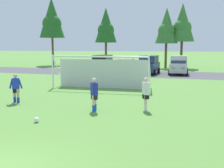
{
  "coord_description": "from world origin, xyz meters",
  "views": [
    {
      "loc": [
        4.74,
        -4.74,
        3.09
      ],
      "look_at": [
        0.28,
        9.67,
        1.01
      ],
      "focal_mm": 42.44,
      "sensor_mm": 36.0,
      "label": 1
    }
  ],
  "objects_px": {
    "player_winger_left": "(146,94)",
    "parked_car_slot_center_left": "(149,65)",
    "parked_car_slot_center": "(179,65)",
    "player_striker_near": "(16,88)",
    "parked_car_slot_far_left": "(102,63)",
    "player_midfield_center": "(94,94)",
    "soccer_ball": "(37,120)",
    "soccer_goal": "(101,71)",
    "parked_car_slot_left": "(126,66)"
  },
  "relations": [
    {
      "from": "player_winger_left",
      "to": "parked_car_slot_center_left",
      "type": "bearing_deg",
      "value": 98.91
    },
    {
      "from": "parked_car_slot_center_left",
      "to": "parked_car_slot_center",
      "type": "xyz_separation_m",
      "value": [
        3.39,
        0.62,
        0.0
      ]
    },
    {
      "from": "player_striker_near",
      "to": "parked_car_slot_far_left",
      "type": "bearing_deg",
      "value": 94.73
    },
    {
      "from": "player_midfield_center",
      "to": "soccer_ball",
      "type": "bearing_deg",
      "value": -121.12
    },
    {
      "from": "player_striker_near",
      "to": "player_midfield_center",
      "type": "relative_size",
      "value": 1.0
    },
    {
      "from": "soccer_goal",
      "to": "player_striker_near",
      "type": "relative_size",
      "value": 4.58
    },
    {
      "from": "soccer_goal",
      "to": "player_striker_near",
      "type": "height_order",
      "value": "soccer_goal"
    },
    {
      "from": "player_winger_left",
      "to": "parked_car_slot_left",
      "type": "xyz_separation_m",
      "value": [
        -5.77,
        18.71,
        0.05
      ]
    },
    {
      "from": "soccer_goal",
      "to": "parked_car_slot_center_left",
      "type": "distance_m",
      "value": 12.31
    },
    {
      "from": "parked_car_slot_center_left",
      "to": "player_winger_left",
      "type": "bearing_deg",
      "value": -81.09
    },
    {
      "from": "player_striker_near",
      "to": "parked_car_slot_center",
      "type": "xyz_separation_m",
      "value": [
        7.82,
        19.31,
        0.29
      ]
    },
    {
      "from": "player_striker_near",
      "to": "player_midfield_center",
      "type": "xyz_separation_m",
      "value": [
        4.92,
        -0.53,
        0.0
      ]
    },
    {
      "from": "parked_car_slot_far_left",
      "to": "player_midfield_center",
      "type": "bearing_deg",
      "value": -71.8
    },
    {
      "from": "player_striker_near",
      "to": "parked_car_slot_left",
      "type": "distance_m",
      "value": 19.13
    },
    {
      "from": "parked_car_slot_center_left",
      "to": "soccer_ball",
      "type": "bearing_deg",
      "value": -92.84
    },
    {
      "from": "soccer_ball",
      "to": "soccer_goal",
      "type": "relative_size",
      "value": 0.03
    },
    {
      "from": "soccer_goal",
      "to": "soccer_ball",
      "type": "bearing_deg",
      "value": -86.85
    },
    {
      "from": "soccer_goal",
      "to": "parked_car_slot_far_left",
      "type": "height_order",
      "value": "soccer_goal"
    },
    {
      "from": "soccer_goal",
      "to": "player_midfield_center",
      "type": "distance_m",
      "value": 7.34
    },
    {
      "from": "player_midfield_center",
      "to": "parked_car_slot_center",
      "type": "bearing_deg",
      "value": 81.69
    },
    {
      "from": "soccer_goal",
      "to": "player_striker_near",
      "type": "xyz_separation_m",
      "value": [
        -2.81,
        -6.49,
        -0.47
      ]
    },
    {
      "from": "parked_car_slot_center_left",
      "to": "parked_car_slot_far_left",
      "type": "bearing_deg",
      "value": 174.51
    },
    {
      "from": "parked_car_slot_left",
      "to": "player_striker_near",
      "type": "bearing_deg",
      "value": -94.6
    },
    {
      "from": "parked_car_slot_far_left",
      "to": "parked_car_slot_left",
      "type": "height_order",
      "value": "parked_car_slot_far_left"
    },
    {
      "from": "soccer_ball",
      "to": "player_midfield_center",
      "type": "relative_size",
      "value": 0.13
    },
    {
      "from": "parked_car_slot_center_left",
      "to": "player_striker_near",
      "type": "bearing_deg",
      "value": -103.32
    },
    {
      "from": "soccer_ball",
      "to": "parked_car_slot_center_left",
      "type": "height_order",
      "value": "parked_car_slot_center_left"
    },
    {
      "from": "soccer_ball",
      "to": "parked_car_slot_far_left",
      "type": "bearing_deg",
      "value": 102.42
    },
    {
      "from": "soccer_ball",
      "to": "player_midfield_center",
      "type": "bearing_deg",
      "value": 58.88
    },
    {
      "from": "parked_car_slot_center",
      "to": "parked_car_slot_far_left",
      "type": "bearing_deg",
      "value": -179.77
    },
    {
      "from": "player_striker_near",
      "to": "parked_car_slot_center",
      "type": "bearing_deg",
      "value": 67.96
    },
    {
      "from": "player_striker_near",
      "to": "parked_car_slot_center_left",
      "type": "relative_size",
      "value": 0.35
    },
    {
      "from": "soccer_ball",
      "to": "parked_car_slot_far_left",
      "type": "relative_size",
      "value": 0.05
    },
    {
      "from": "player_striker_near",
      "to": "player_winger_left",
      "type": "bearing_deg",
      "value": 2.83
    },
    {
      "from": "parked_car_slot_far_left",
      "to": "parked_car_slot_left",
      "type": "xyz_separation_m",
      "value": [
        3.13,
        -0.21,
        -0.24
      ]
    },
    {
      "from": "soccer_ball",
      "to": "parked_car_slot_left",
      "type": "distance_m",
      "value": 22.3
    },
    {
      "from": "parked_car_slot_center_left",
      "to": "soccer_goal",
      "type": "bearing_deg",
      "value": -97.54
    },
    {
      "from": "parked_car_slot_center",
      "to": "player_midfield_center",
      "type": "bearing_deg",
      "value": -98.31
    },
    {
      "from": "player_midfield_center",
      "to": "parked_car_slot_center_left",
      "type": "height_order",
      "value": "parked_car_slot_center_left"
    },
    {
      "from": "soccer_ball",
      "to": "player_striker_near",
      "type": "xyz_separation_m",
      "value": [
        -3.34,
        3.14,
        0.71
      ]
    },
    {
      "from": "parked_car_slot_far_left",
      "to": "parked_car_slot_center_left",
      "type": "xyz_separation_m",
      "value": [
        6.02,
        -0.58,
        0.0
      ]
    },
    {
      "from": "parked_car_slot_center_left",
      "to": "player_midfield_center",
      "type": "bearing_deg",
      "value": -88.53
    },
    {
      "from": "player_striker_near",
      "to": "parked_car_slot_left",
      "type": "relative_size",
      "value": 0.38
    },
    {
      "from": "soccer_ball",
      "to": "player_winger_left",
      "type": "distance_m",
      "value": 5.33
    },
    {
      "from": "player_striker_near",
      "to": "player_winger_left",
      "type": "height_order",
      "value": "same"
    },
    {
      "from": "player_winger_left",
      "to": "parked_car_slot_left",
      "type": "distance_m",
      "value": 19.58
    },
    {
      "from": "player_winger_left",
      "to": "parked_car_slot_far_left",
      "type": "relative_size",
      "value": 0.36
    },
    {
      "from": "soccer_goal",
      "to": "parked_car_slot_center",
      "type": "bearing_deg",
      "value": 68.68
    },
    {
      "from": "player_striker_near",
      "to": "player_midfield_center",
      "type": "distance_m",
      "value": 4.95
    },
    {
      "from": "soccer_ball",
      "to": "parked_car_slot_far_left",
      "type": "height_order",
      "value": "parked_car_slot_far_left"
    }
  ]
}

